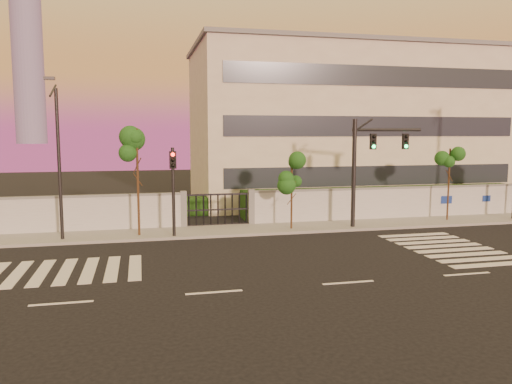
% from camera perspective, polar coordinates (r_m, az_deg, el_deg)
% --- Properties ---
extents(ground, '(120.00, 120.00, 0.00)m').
position_cam_1_polar(ground, '(19.04, 10.49, -10.16)').
color(ground, black).
rests_on(ground, ground).
extents(sidewalk, '(60.00, 3.00, 0.15)m').
position_cam_1_polar(sidewalk, '(28.67, 2.06, -4.19)').
color(sidewalk, gray).
rests_on(sidewalk, ground).
extents(perimeter_wall, '(60.00, 0.36, 2.20)m').
position_cam_1_polar(perimeter_wall, '(29.96, 1.51, -1.78)').
color(perimeter_wall, '#ACAFB3').
rests_on(perimeter_wall, ground).
extents(hedge_row, '(41.00, 4.25, 1.80)m').
position_cam_1_polar(hedge_row, '(32.89, 2.10, -1.47)').
color(hedge_row, '#163710').
rests_on(hedge_row, ground).
extents(institutional_building, '(24.40, 12.40, 12.25)m').
position_cam_1_polar(institutional_building, '(42.00, 9.94, 7.51)').
color(institutional_building, beige).
rests_on(institutional_building, ground).
extents(distant_skyscraper, '(16.00, 16.00, 118.00)m').
position_cam_1_polar(distant_skyscraper, '(307.45, -24.78, 16.68)').
color(distant_skyscraper, slate).
rests_on(distant_skyscraper, ground).
extents(road_markings, '(57.00, 7.62, 0.02)m').
position_cam_1_polar(road_markings, '(21.93, 2.69, -7.77)').
color(road_markings, silver).
rests_on(road_markings, ground).
extents(street_tree_c, '(1.58, 1.26, 5.74)m').
position_cam_1_polar(street_tree_c, '(26.71, -13.37, 3.79)').
color(street_tree_c, '#382314').
rests_on(street_tree_c, ground).
extents(street_tree_d, '(1.33, 1.06, 4.33)m').
position_cam_1_polar(street_tree_d, '(27.98, 4.14, 1.97)').
color(street_tree_d, '#382314').
rests_on(street_tree_d, ground).
extents(street_tree_e, '(1.35, 1.08, 4.58)m').
position_cam_1_polar(street_tree_e, '(33.00, 21.24, 2.56)').
color(street_tree_e, '#382314').
rests_on(street_tree_e, ground).
extents(traffic_signal_main, '(3.91, 1.41, 6.31)m').
position_cam_1_polar(traffic_signal_main, '(29.29, 12.58, 3.60)').
color(traffic_signal_main, black).
rests_on(traffic_signal_main, ground).
extents(traffic_signal_secondary, '(0.37, 0.35, 4.78)m').
position_cam_1_polar(traffic_signal_secondary, '(26.20, -9.45, 1.22)').
color(traffic_signal_secondary, black).
rests_on(traffic_signal_secondary, ground).
extents(streetlight_west, '(0.48, 1.94, 8.08)m').
position_cam_1_polar(streetlight_west, '(26.67, -21.66, 3.81)').
color(streetlight_west, black).
rests_on(streetlight_west, ground).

